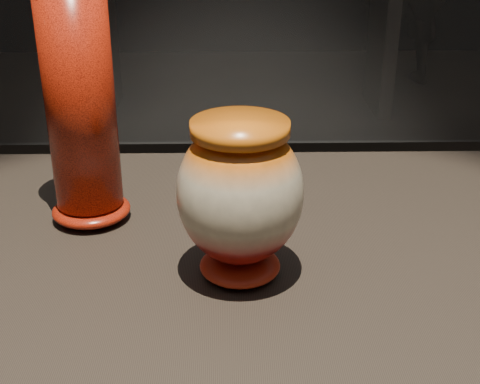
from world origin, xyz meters
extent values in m
cube|color=black|center=(0.00, 0.00, 0.88)|extent=(2.00, 0.80, 0.05)
ellipsoid|color=maroon|center=(-0.09, 0.01, 0.91)|extent=(0.12, 0.12, 0.03)
ellipsoid|color=beige|center=(-0.09, 0.01, 1.01)|extent=(0.18, 0.18, 0.17)
cylinder|color=orange|center=(-0.09, 0.01, 1.08)|extent=(0.14, 0.14, 0.02)
ellipsoid|color=red|center=(-0.29, 0.16, 0.91)|extent=(0.13, 0.13, 0.03)
cylinder|color=red|center=(-0.29, 0.16, 1.07)|extent=(0.11, 0.11, 0.30)
cube|color=black|center=(-0.85, 3.44, 0.42)|extent=(0.08, 0.50, 0.85)
cube|color=black|center=(0.85, 3.44, 0.42)|extent=(0.08, 0.50, 0.85)
camera|label=1|loc=(-0.10, -0.66, 1.32)|focal=50.00mm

